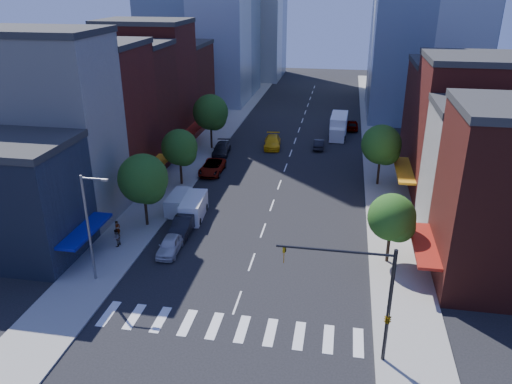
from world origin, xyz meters
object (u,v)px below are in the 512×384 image
taxi (272,142)px  traffic_car_far (352,125)px  parked_car_front (170,245)px  parked_car_third (212,167)px  parked_car_second (183,226)px  cargo_van_far (193,208)px  cargo_van_near (178,203)px  traffic_car_oncoming (319,144)px  box_truck (338,126)px  pedestrian_near (118,229)px  pedestrian_far (116,238)px  parked_car_rear (222,149)px

taxi → traffic_car_far: 16.27m
parked_car_front → parked_car_third: size_ratio=0.76×
parked_car_second → cargo_van_far: cargo_van_far is taller
parked_car_front → cargo_van_near: size_ratio=0.96×
parked_car_front → traffic_car_oncoming: size_ratio=1.05×
parked_car_front → box_truck: size_ratio=0.53×
traffic_car_far → pedestrian_near: pedestrian_near is taller
parked_car_third → traffic_car_oncoming: parked_car_third is taller
taxi → pedestrian_far: pedestrian_far is taller
traffic_car_far → parked_car_rear: bearing=41.3°
traffic_car_oncoming → box_truck: (2.58, 6.86, 0.85)m
parked_car_second → cargo_van_far: 3.54m
cargo_van_near → traffic_car_oncoming: 27.42m
cargo_van_near → box_truck: box_truck is taller
cargo_van_near → traffic_car_far: bearing=62.3°
traffic_car_oncoming → parked_car_rear: bearing=20.1°
box_truck → pedestrian_near: box_truck is taller
parked_car_front → traffic_car_far: size_ratio=0.93×
taxi → pedestrian_near: bearing=-114.6°
parked_car_third → traffic_car_oncoming: size_ratio=1.38×
parked_car_rear → traffic_car_oncoming: bearing=15.2°
parked_car_rear → cargo_van_near: bearing=-95.5°
parked_car_third → parked_car_rear: bearing=93.8°
parked_car_third → pedestrian_far: 20.39m
parked_car_rear → pedestrian_far: size_ratio=3.19×
parked_car_second → pedestrian_near: (-5.72, -2.02, 0.16)m
cargo_van_far → taxi: (4.55, 24.55, -0.25)m
traffic_car_oncoming → traffic_car_far: size_ratio=0.88×
parked_car_rear → cargo_van_far: bearing=-89.8°
box_truck → parked_car_rear: bearing=-141.2°
cargo_van_far → taxi: cargo_van_far is taller
parked_car_third → cargo_van_near: 11.59m
parked_car_second → cargo_van_far: size_ratio=0.95×
cargo_van_near → pedestrian_far: (-3.07, -8.48, 0.04)m
parked_car_third → traffic_car_oncoming: (12.64, 12.43, -0.11)m
parked_car_front → pedestrian_near: size_ratio=2.62×
cargo_van_near → traffic_car_far: size_ratio=0.96×
pedestrian_far → parked_car_third: bearing=173.4°
cargo_van_near → pedestrian_near: 7.73m
cargo_van_near → traffic_car_oncoming: cargo_van_near is taller
parked_car_front → parked_car_second: parked_car_second is taller
parked_car_front → cargo_van_far: cargo_van_far is taller
cargo_van_far → cargo_van_near: bearing=144.3°
traffic_car_oncoming → pedestrian_far: size_ratio=2.45×
box_truck → traffic_car_oncoming: bearing=-108.7°
parked_car_rear → parked_car_front: bearing=-91.3°
cargo_van_far → box_truck: box_truck is taller
parked_car_third → box_truck: (15.22, 19.29, 0.74)m
traffic_car_oncoming → pedestrian_near: 35.15m
parked_car_front → traffic_car_oncoming: 34.33m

